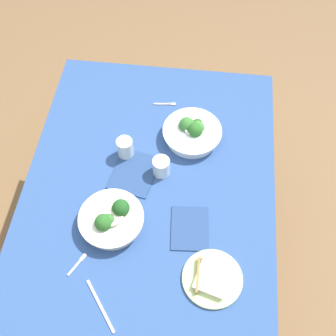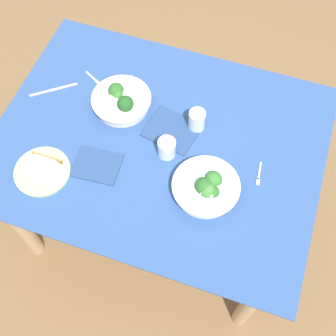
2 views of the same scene
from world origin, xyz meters
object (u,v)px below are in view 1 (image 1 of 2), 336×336
object	(u,v)px
broccoli_bowl_near	(112,219)
bread_side_plate	(212,278)
fork_by_far_bowl	(78,264)
napkin_folded_upper	(190,228)
water_glass_center	(161,167)
fork_by_near_bowl	(165,104)
broccoli_bowl_far	(192,132)
table_knife_left	(100,306)
napkin_folded_lower	(134,173)
water_glass_side	(125,148)

from	to	relation	value
broccoli_bowl_near	bread_side_plate	distance (m)	0.42
fork_by_far_bowl	napkin_folded_upper	distance (m)	0.43
water_glass_center	fork_by_near_bowl	bearing A→B (deg)	-175.93
broccoli_bowl_far	fork_by_near_bowl	size ratio (longest dim) A/B	2.37
broccoli_bowl_far	bread_side_plate	bearing A→B (deg)	11.16
water_glass_center	table_knife_left	bearing A→B (deg)	-14.13
fork_by_near_bowl	water_glass_center	bearing A→B (deg)	-91.63
bread_side_plate	fork_by_far_bowl	distance (m)	0.48
fork_by_near_bowl	table_knife_left	size ratio (longest dim) A/B	0.52
table_knife_left	napkin_folded_lower	distance (m)	0.54
table_knife_left	fork_by_far_bowl	bearing A→B (deg)	1.40
broccoli_bowl_far	broccoli_bowl_near	bearing A→B (deg)	-31.01
broccoli_bowl_far	napkin_folded_lower	world-z (taller)	broccoli_bowl_far
bread_side_plate	fork_by_near_bowl	distance (m)	0.83
broccoli_bowl_near	napkin_folded_upper	world-z (taller)	broccoli_bowl_near
bread_side_plate	napkin_folded_upper	distance (m)	0.21
water_glass_side	napkin_folded_lower	distance (m)	0.11
napkin_folded_lower	water_glass_side	bearing A→B (deg)	-151.19
fork_by_far_bowl	bread_side_plate	bearing A→B (deg)	-61.59
bread_side_plate	fork_by_far_bowl	bearing A→B (deg)	-90.05
broccoli_bowl_near	fork_by_far_bowl	world-z (taller)	broccoli_bowl_near
broccoli_bowl_far	water_glass_center	xyz separation A→B (m)	(0.19, -0.11, 0.00)
water_glass_center	napkin_folded_lower	bearing A→B (deg)	-81.30
broccoli_bowl_far	table_knife_left	size ratio (longest dim) A/B	1.22
napkin_folded_upper	napkin_folded_lower	size ratio (longest dim) A/B	0.88
fork_by_near_bowl	napkin_folded_lower	world-z (taller)	napkin_folded_lower
water_glass_side	fork_by_near_bowl	xyz separation A→B (m)	(-0.29, 0.13, -0.04)
broccoli_bowl_far	water_glass_center	distance (m)	0.22
fork_by_far_bowl	fork_by_near_bowl	bearing A→B (deg)	12.44
bread_side_plate	water_glass_center	world-z (taller)	water_glass_center
water_glass_center	fork_by_near_bowl	distance (m)	0.37
water_glass_side	napkin_folded_upper	world-z (taller)	water_glass_side
bread_side_plate	fork_by_near_bowl	xyz separation A→B (m)	(-0.79, -0.26, -0.01)
bread_side_plate	fork_by_far_bowl	xyz separation A→B (m)	(-0.00, -0.48, -0.01)
broccoli_bowl_near	napkin_folded_upper	bearing A→B (deg)	92.45
table_knife_left	napkin_folded_upper	size ratio (longest dim) A/B	1.14
bread_side_plate	water_glass_side	distance (m)	0.63
water_glass_side	table_knife_left	bearing A→B (deg)	1.63
broccoli_bowl_far	napkin_folded_upper	bearing A→B (deg)	3.67
broccoli_bowl_far	water_glass_center	size ratio (longest dim) A/B	3.06
broccoli_bowl_near	fork_by_near_bowl	bearing A→B (deg)	168.07
bread_side_plate	napkin_folded_lower	size ratio (longest dim) A/B	1.05
fork_by_far_bowl	broccoli_bowl_far	bearing A→B (deg)	-2.04
water_glass_center	fork_by_far_bowl	xyz separation A→B (m)	(0.42, -0.25, -0.04)
napkin_folded_upper	napkin_folded_lower	distance (m)	0.33
bread_side_plate	napkin_folded_upper	xyz separation A→B (m)	(-0.18, -0.09, -0.01)
fork_by_near_bowl	napkin_folded_lower	size ratio (longest dim) A/B	0.52
broccoli_bowl_far	water_glass_center	bearing A→B (deg)	-29.86
fork_by_far_bowl	table_knife_left	size ratio (longest dim) A/B	0.44
broccoli_bowl_far	table_knife_left	xyz separation A→B (m)	(0.75, -0.25, -0.03)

